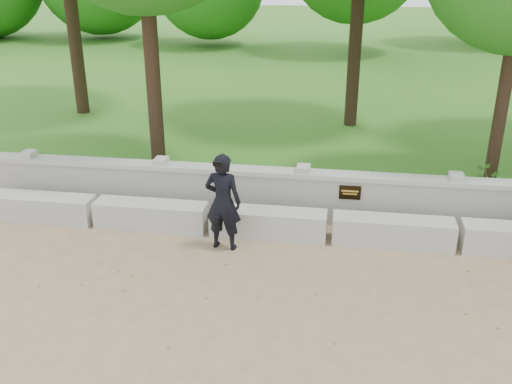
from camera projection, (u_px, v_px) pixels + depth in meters
ground at (323, 305)px, 7.55m from camera, size 80.00×80.00×0.00m
lawn at (342, 82)px, 20.28m from camera, size 40.00×22.00×0.25m
concrete_bench at (329, 227)px, 9.19m from camera, size 11.90×0.45×0.45m
parapet_wall at (332, 197)px, 9.74m from camera, size 12.50×0.35×0.90m
man_main at (223, 202)px, 8.74m from camera, size 0.61×0.55×1.56m
shrub_a at (37, 163)px, 11.19m from camera, size 0.34×0.29×0.54m
shrub_b at (375, 182)px, 10.25m from camera, size 0.36×0.38×0.54m
shrub_c at (491, 183)px, 10.12m from camera, size 0.64×0.60×0.58m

